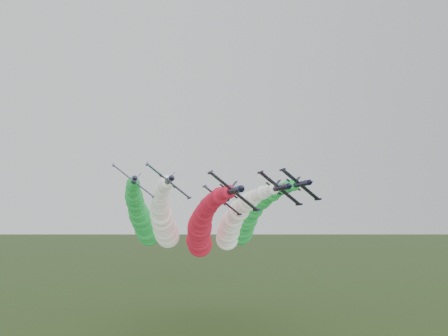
# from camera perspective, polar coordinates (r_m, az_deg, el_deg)

# --- Properties ---
(jet_lead) EXTENTS (17.80, 94.75, 22.70)m
(jet_lead) POSITION_cam_1_polar(r_m,az_deg,el_deg) (140.47, -3.06, -8.35)
(jet_lead) COLOR black
(jet_lead) RESTS_ON ground
(jet_inner_left) EXTENTS (17.73, 94.68, 22.64)m
(jet_inner_left) POSITION_cam_1_polar(r_m,az_deg,el_deg) (151.36, -7.79, -7.26)
(jet_inner_left) COLOR black
(jet_inner_left) RESTS_ON ground
(jet_inner_right) EXTENTS (17.75, 94.70, 22.66)m
(jet_inner_right) POSITION_cam_1_polar(r_m,az_deg,el_deg) (152.68, 1.02, -7.59)
(jet_inner_right) COLOR black
(jet_inner_right) RESTS_ON ground
(jet_outer_left) EXTENTS (17.86, 94.81, 22.77)m
(jet_outer_left) POSITION_cam_1_polar(r_m,az_deg,el_deg) (157.98, -10.48, -6.95)
(jet_outer_left) COLOR black
(jet_outer_left) RESTS_ON ground
(jet_outer_right) EXTENTS (17.70, 94.65, 22.61)m
(jet_outer_right) POSITION_cam_1_polar(r_m,az_deg,el_deg) (162.44, 2.90, -7.19)
(jet_outer_right) COLOR black
(jet_outer_right) RESTS_ON ground
(jet_trail) EXTENTS (17.40, 94.35, 22.31)m
(jet_trail) POSITION_cam_1_polar(r_m,az_deg,el_deg) (165.85, -3.32, -8.23)
(jet_trail) COLOR black
(jet_trail) RESTS_ON ground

